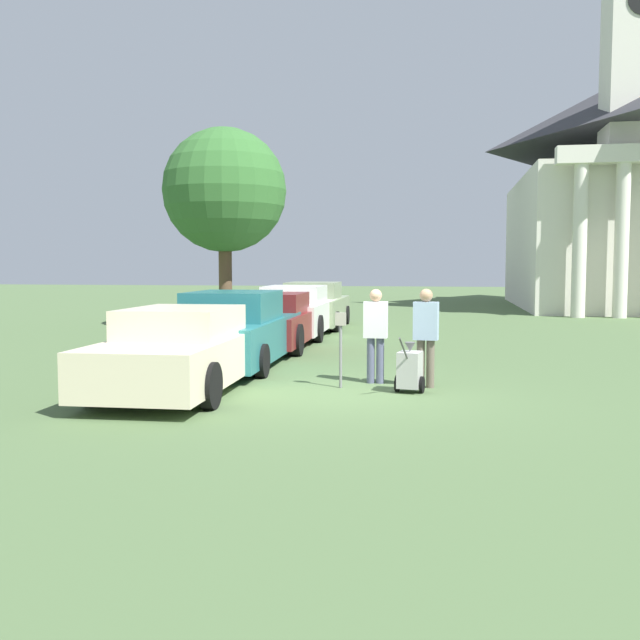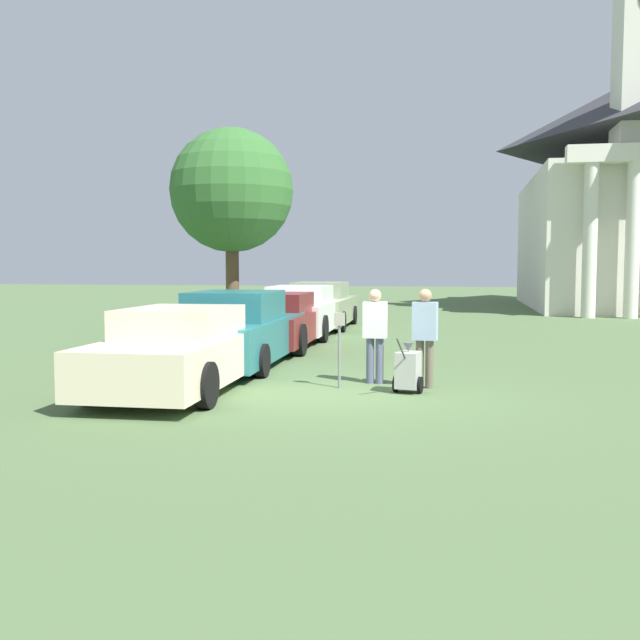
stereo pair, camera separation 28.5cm
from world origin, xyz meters
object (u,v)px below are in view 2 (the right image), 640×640
Objects in this scene: parking_meter at (339,335)px; equipment_cart at (408,370)px; parked_car_cream at (184,350)px; person_worker at (375,330)px; parked_car_teal at (238,331)px; parked_car_white at (302,312)px; person_supervisor at (425,332)px; parked_car_sage at (321,307)px; parked_car_maroon at (275,322)px; church at (615,192)px.

parking_meter is 1.34m from equipment_cart.
parked_car_cream is 3.11× the size of person_worker.
person_worker reaches higher than parked_car_teal.
person_worker is (3.14, -8.05, 0.25)m from parked_car_white.
person_worker is 0.99× the size of person_supervisor.
person_supervisor is (4.04, 0.90, 0.31)m from parked_car_cream.
person_supervisor is at bearing -72.11° from parked_car_sage.
parked_car_sage is at bearing 117.51° from equipment_cart.
person_supervisor reaches higher than parked_car_maroon.
church reaches higher than person_supervisor.
equipment_cart is 27.75m from church.
parked_car_sage is 2.99× the size of person_worker.
parked_car_sage is at bearing 88.33° from parked_car_white.
parked_car_teal is 5.28× the size of equipment_cart.
person_worker is 1.69× the size of equipment_cart.
person_worker is at bearing -70.34° from parked_car_white.
parked_car_maroon is at bearing -121.08° from church.
parked_car_cream is 3.07× the size of person_supervisor.
equipment_cart is at bearing 72.68° from person_supervisor.
church is at bearing 47.44° from parked_car_sage.
parking_meter is 0.76× the size of person_supervisor.
parking_meter is 27.81m from church.
parked_car_maroon is 0.24× the size of church.
person_worker is 27.07m from church.
parked_car_cream is at bearing -114.77° from church.
parked_car_maroon is 6.11m from parked_car_sage.
parked_car_teal is 3.13× the size of person_worker.
person_worker is at bearing 46.64° from parking_meter.
person_supervisor is at bearing 75.05° from equipment_cart.
person_worker reaches higher than parking_meter.
person_worker is at bearing 19.21° from parked_car_cream.
parked_car_cream is 0.26× the size of church.
parked_car_maroon is 0.97× the size of parked_car_sage.
person_worker is (3.14, -1.80, 0.25)m from parked_car_teal.
parking_meter is 1.48m from person_supervisor.
church is (12.13, 26.28, 5.08)m from parked_car_cream.
person_supervisor is 27.07m from church.
church is at bearing 57.24° from parked_car_maroon.
parked_car_cream is 4.04× the size of parking_meter.
parked_car_maroon reaches higher than equipment_cart.
parked_car_cream is 6.16m from parked_car_maroon.
parked_car_cream is at bearing -166.63° from parking_meter.
equipment_cart is (1.20, -0.25, -0.53)m from parking_meter.
parked_car_cream is at bearing 20.00° from person_supervisor.
parked_car_teal is at bearing -91.67° from parked_car_sage.
parked_car_maroon is 3.08m from parked_car_white.
parked_car_maroon is at bearing -91.67° from parked_car_sage.
church reaches higher than parking_meter.
parked_car_sage reaches higher than parked_car_cream.
parked_car_maroon is 4.89× the size of equipment_cart.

